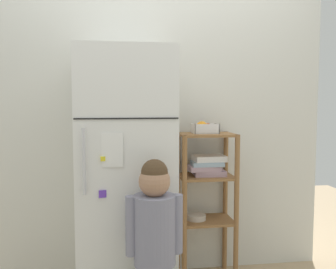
{
  "coord_description": "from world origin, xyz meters",
  "views": [
    {
      "loc": [
        -0.35,
        -2.48,
        1.31
      ],
      "look_at": [
        0.02,
        0.02,
        1.09
      ],
      "focal_mm": 40.67,
      "sensor_mm": 36.0,
      "label": 1
    }
  ],
  "objects_px": {
    "refrigerator": "(126,175)",
    "pantry_shelf_unit": "(206,185)",
    "child_standing": "(155,229)",
    "fruit_bin": "(204,128)"
  },
  "relations": [
    {
      "from": "child_standing",
      "to": "fruit_bin",
      "type": "height_order",
      "value": "fruit_bin"
    },
    {
      "from": "refrigerator",
      "to": "pantry_shelf_unit",
      "type": "height_order",
      "value": "refrigerator"
    },
    {
      "from": "child_standing",
      "to": "fruit_bin",
      "type": "xyz_separation_m",
      "value": [
        0.43,
        0.64,
        0.52
      ]
    },
    {
      "from": "child_standing",
      "to": "pantry_shelf_unit",
      "type": "height_order",
      "value": "pantry_shelf_unit"
    },
    {
      "from": "refrigerator",
      "to": "fruit_bin",
      "type": "bearing_deg",
      "value": 17.15
    },
    {
      "from": "child_standing",
      "to": "refrigerator",
      "type": "bearing_deg",
      "value": 107.22
    },
    {
      "from": "refrigerator",
      "to": "pantry_shelf_unit",
      "type": "bearing_deg",
      "value": 15.96
    },
    {
      "from": "pantry_shelf_unit",
      "to": "fruit_bin",
      "type": "relative_size",
      "value": 5.98
    },
    {
      "from": "refrigerator",
      "to": "fruit_bin",
      "type": "xyz_separation_m",
      "value": [
        0.58,
        0.18,
        0.3
      ]
    },
    {
      "from": "pantry_shelf_unit",
      "to": "fruit_bin",
      "type": "height_order",
      "value": "fruit_bin"
    }
  ]
}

